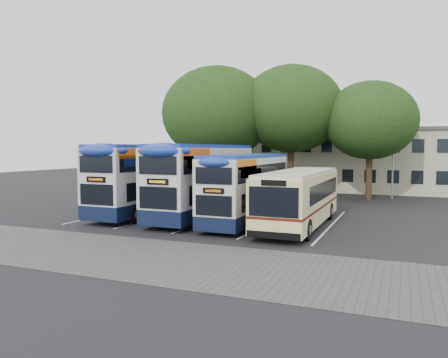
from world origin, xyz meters
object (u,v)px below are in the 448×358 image
object	(u,v)px
bus_single	(300,195)
bus_dd_mid	(204,178)
lamp_post	(393,139)
bus_dd_right	(247,185)
tree_right	(370,120)
tree_left	(217,113)
tree_mid	(291,109)
bus_dd_left	(151,176)

from	to	relation	value
bus_single	bus_dd_mid	bearing A→B (deg)	172.99
lamp_post	bus_single	size ratio (longest dim) A/B	0.89
bus_dd_mid	bus_dd_right	xyz separation A→B (m)	(3.07, -0.75, -0.32)
bus_dd_mid	tree_right	bearing A→B (deg)	57.45
bus_single	tree_left	bearing A→B (deg)	129.60
bus_dd_mid	bus_single	size ratio (longest dim) A/B	1.06
bus_dd_mid	bus_dd_right	world-z (taller)	bus_dd_mid
tree_mid	bus_single	bearing A→B (deg)	-74.29
tree_right	bus_dd_right	xyz separation A→B (m)	(-5.61, -14.35, -4.40)
lamp_post	tree_mid	size ratio (longest dim) A/B	0.79
bus_dd_left	tree_right	bearing A→B (deg)	46.96
bus_dd_left	bus_dd_right	distance (m)	7.03
bus_dd_left	bus_single	size ratio (longest dim) A/B	1.05
tree_right	bus_dd_mid	xyz separation A→B (m)	(-8.68, -13.60, -4.08)
tree_mid	bus_dd_mid	bearing A→B (deg)	-99.19
lamp_post	tree_left	size ratio (longest dim) A/B	0.78
tree_left	tree_right	distance (m)	13.07
tree_left	bus_single	world-z (taller)	tree_left
tree_left	tree_mid	world-z (taller)	tree_left
lamp_post	tree_right	world-z (taller)	tree_right
bus_dd_left	bus_dd_mid	size ratio (longest dim) A/B	1.00
lamp_post	bus_dd_right	xyz separation A→B (m)	(-7.39, -15.88, -2.93)
tree_right	bus_dd_mid	bearing A→B (deg)	-122.55
tree_mid	tree_left	bearing A→B (deg)	-165.96
bus_dd_left	bus_single	xyz separation A→B (m)	(10.03, -0.89, -0.75)
tree_left	bus_dd_right	world-z (taller)	tree_left
bus_dd_mid	tree_mid	bearing A→B (deg)	80.81
tree_mid	bus_dd_mid	xyz separation A→B (m)	(-2.16, -13.37, -5.22)
bus_dd_right	bus_dd_left	bearing A→B (deg)	172.79
tree_right	bus_dd_right	bearing A→B (deg)	-111.36
tree_mid	bus_dd_right	world-z (taller)	tree_mid
bus_dd_left	bus_dd_right	bearing A→B (deg)	-7.21
bus_dd_left	bus_single	bearing A→B (deg)	-5.05
tree_mid	bus_dd_mid	world-z (taller)	tree_mid
bus_dd_mid	bus_single	xyz separation A→B (m)	(6.13, -0.75, -0.75)
bus_single	bus_dd_right	bearing A→B (deg)	179.91
tree_right	bus_single	world-z (taller)	tree_right
tree_mid	bus_dd_right	xyz separation A→B (m)	(0.91, -14.12, -5.54)
bus_dd_mid	bus_single	distance (m)	6.22
tree_mid	bus_dd_left	bearing A→B (deg)	-114.60
tree_left	bus_dd_left	size ratio (longest dim) A/B	1.07
tree_left	tree_right	xyz separation A→B (m)	(12.91, 1.84, -0.83)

